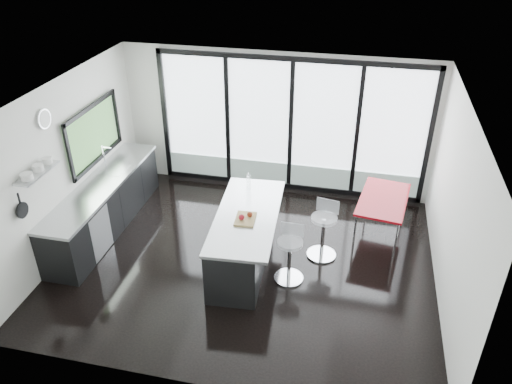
% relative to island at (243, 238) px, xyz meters
% --- Properties ---
extents(floor, '(6.00, 5.00, 0.00)m').
position_rel_island_xyz_m(floor, '(0.04, 0.03, -0.47)').
color(floor, black).
rests_on(floor, ground).
extents(ceiling, '(6.00, 5.00, 0.00)m').
position_rel_island_xyz_m(ceiling, '(0.04, 0.03, 2.33)').
color(ceiling, white).
rests_on(ceiling, wall_back).
extents(wall_back, '(6.00, 0.09, 2.80)m').
position_rel_island_xyz_m(wall_back, '(0.32, 2.49, 0.80)').
color(wall_back, silver).
rests_on(wall_back, ground).
extents(wall_front, '(6.00, 0.00, 2.80)m').
position_rel_island_xyz_m(wall_front, '(0.04, -2.47, 0.93)').
color(wall_front, silver).
rests_on(wall_front, ground).
extents(wall_left, '(0.26, 5.00, 2.80)m').
position_rel_island_xyz_m(wall_left, '(-2.93, 0.30, 1.09)').
color(wall_left, silver).
rests_on(wall_left, ground).
extents(wall_right, '(0.00, 5.00, 2.80)m').
position_rel_island_xyz_m(wall_right, '(3.04, 0.03, 0.93)').
color(wall_right, silver).
rests_on(wall_right, ground).
extents(counter_cabinets, '(0.69, 3.24, 1.36)m').
position_rel_island_xyz_m(counter_cabinets, '(-2.63, 0.42, -0.01)').
color(counter_cabinets, black).
rests_on(counter_cabinets, floor).
extents(island, '(1.11, 2.32, 1.20)m').
position_rel_island_xyz_m(island, '(0.00, 0.00, 0.00)').
color(island, black).
rests_on(island, floor).
extents(bar_stool_near, '(0.47, 0.47, 0.73)m').
position_rel_island_xyz_m(bar_stool_near, '(0.80, -0.27, -0.11)').
color(bar_stool_near, silver).
rests_on(bar_stool_near, floor).
extents(bar_stool_far, '(0.57, 0.57, 0.77)m').
position_rel_island_xyz_m(bar_stool_far, '(1.24, 0.43, -0.08)').
color(bar_stool_far, silver).
rests_on(bar_stool_far, floor).
extents(red_table, '(0.96, 1.45, 0.73)m').
position_rel_island_xyz_m(red_table, '(2.17, 1.30, -0.11)').
color(red_table, maroon).
rests_on(red_table, floor).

